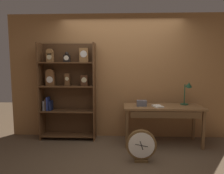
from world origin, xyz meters
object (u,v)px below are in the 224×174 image
round_clock_large (141,146)px  desk_lamp (187,90)px  toolbox_small (142,103)px  workbench (163,110)px  bookshelf (67,90)px  open_repair_manual (158,106)px

round_clock_large → desk_lamp: bearing=41.1°
toolbox_small → desk_lamp: bearing=8.6°
workbench → round_clock_large: workbench is taller
bookshelf → open_repair_manual: 1.87m
bookshelf → desk_lamp: bearing=-3.1°
round_clock_large → toolbox_small: bearing=84.2°
bookshelf → open_repair_manual: bearing=-10.4°
desk_lamp → open_repair_manual: (-0.61, -0.20, -0.28)m
round_clock_large → workbench: bearing=56.4°
open_repair_manual → round_clock_large: open_repair_manual is taller
bookshelf → round_clock_large: size_ratio=3.79×
desk_lamp → toolbox_small: bearing=-171.4°
desk_lamp → open_repair_manual: size_ratio=2.16×
workbench → open_repair_manual: (-0.12, -0.08, 0.10)m
desk_lamp → toolbox_small: size_ratio=2.55×
toolbox_small → open_repair_manual: toolbox_small is taller
round_clock_large → bookshelf: bearing=145.7°
bookshelf → open_repair_manual: bookshelf is taller
desk_lamp → round_clock_large: (-0.98, -0.85, -0.79)m
desk_lamp → round_clock_large: 1.52m
workbench → desk_lamp: size_ratio=3.14×
bookshelf → round_clock_large: 1.92m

